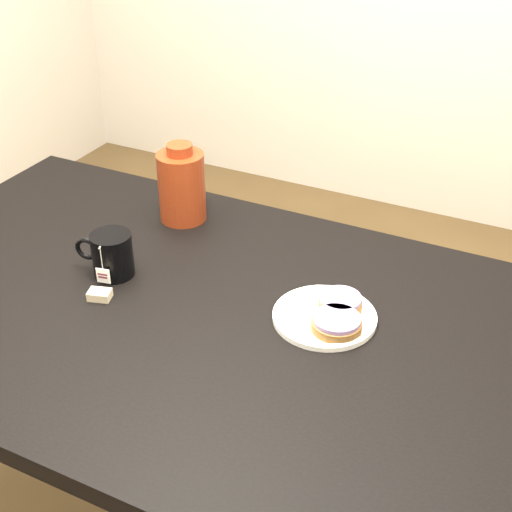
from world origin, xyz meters
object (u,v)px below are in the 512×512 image
teabag_pouch (100,295)px  mug (111,254)px  table (179,334)px  bagel_back (340,302)px  plate (325,316)px  bagel_package (182,185)px  bagel_front (337,323)px

teabag_pouch → mug: bearing=108.5°
table → teabag_pouch: 0.18m
bagel_back → teabag_pouch: bearing=-159.3°
table → mug: 0.22m
table → plate: 0.31m
table → teabag_pouch: bearing=-157.9°
bagel_package → mug: bearing=-91.2°
plate → bagel_package: (-0.46, 0.23, 0.08)m
bagel_front → mug: 0.50m
table → mug: mug is taller
table → bagel_package: size_ratio=7.32×
bagel_front → bagel_package: bearing=152.4°
bagel_front → teabag_pouch: (-0.47, -0.11, -0.02)m
bagel_back → bagel_package: (-0.47, 0.19, 0.06)m
bagel_front → bagel_package: 0.56m
table → bagel_back: bagel_back is taller
bagel_front → mug: (-0.50, -0.02, 0.02)m
bagel_back → bagel_package: bearing=158.0°
bagel_back → mug: mug is taller
bagel_front → teabag_pouch: bearing=-167.3°
bagel_package → table: bearing=-61.1°
table → teabag_pouch: size_ratio=31.11×
plate → bagel_back: size_ratio=2.16×
plate → mug: (-0.46, -0.05, 0.04)m
bagel_back → bagel_front: bearing=-75.4°
table → teabag_pouch: teabag_pouch is taller
plate → bagel_package: 0.51m
table → bagel_back: (0.31, 0.11, 0.11)m
bagel_back → bagel_package: bagel_package is taller
plate → bagel_package: size_ratio=1.06×
table → mug: (-0.17, 0.03, 0.13)m
teabag_pouch → bagel_front: bearing=12.7°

